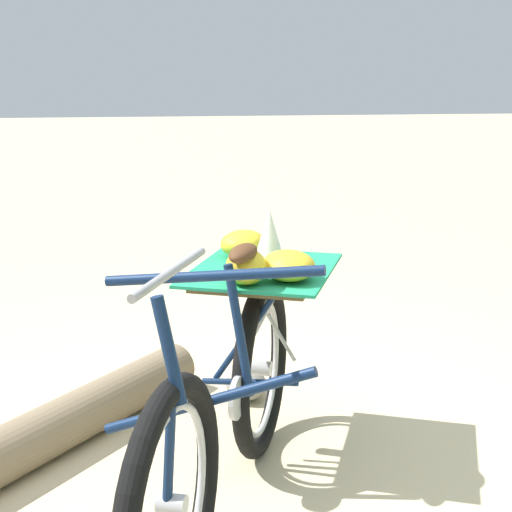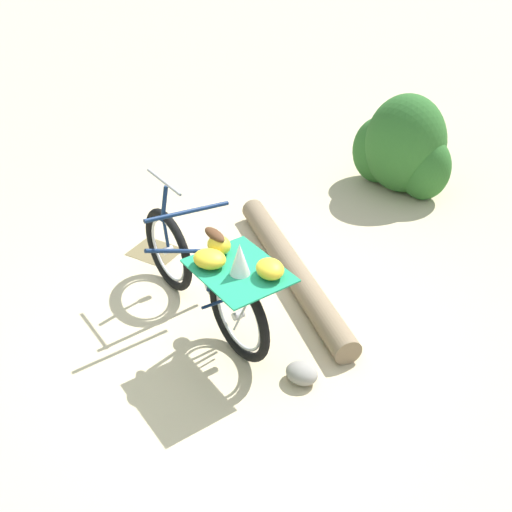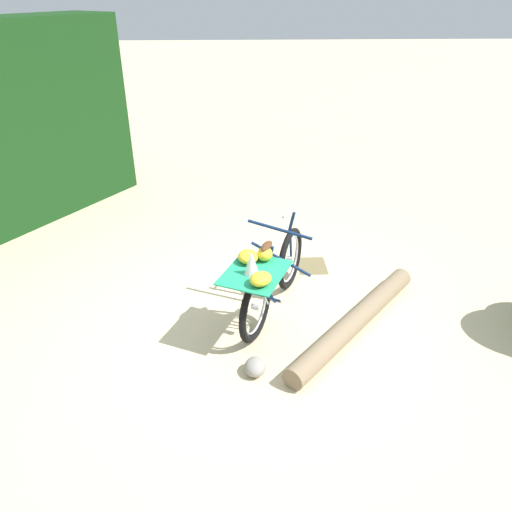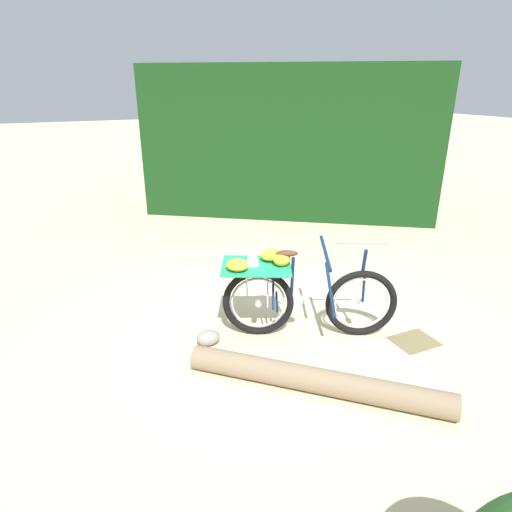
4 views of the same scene
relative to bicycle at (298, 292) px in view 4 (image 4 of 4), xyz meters
name	(u,v)px [view 4 (image 4 of 4)]	position (x,y,z in m)	size (l,w,h in m)	color
ground_plane	(280,326)	(0.09, -0.21, -0.49)	(60.00, 60.00, 0.00)	beige
foliage_hedge	(288,144)	(-1.99, -4.01, 0.91)	(5.51, 0.90, 2.79)	#143814
bicycle	(298,292)	(0.00, 0.00, 0.00)	(1.74, 1.03, 1.03)	black
fallen_log	(316,380)	(0.30, 0.87, -0.38)	(0.22, 0.22, 2.25)	#7F6B51
path_stone	(208,338)	(0.91, -0.20, -0.41)	(0.24, 0.20, 0.15)	gray
leaf_litter_patch	(414,341)	(-1.03, 0.62, -0.48)	(0.44, 0.36, 0.01)	olive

